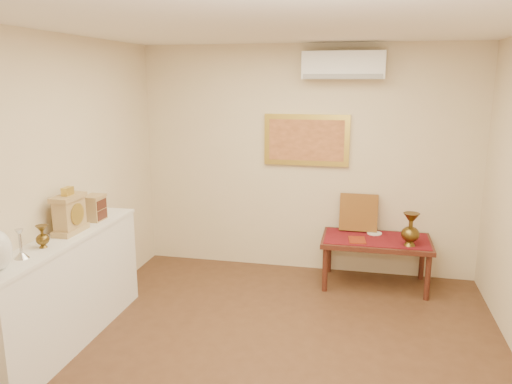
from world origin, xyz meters
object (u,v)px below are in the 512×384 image
(display_ledge, at_px, (67,291))
(mantel_clock, at_px, (70,214))
(wooden_chest, at_px, (95,208))
(brass_urn_tall, at_px, (411,226))
(low_table, at_px, (376,244))

(display_ledge, distance_m, mantel_clock, 0.68)
(display_ledge, relative_size, wooden_chest, 8.28)
(wooden_chest, bearing_deg, brass_urn_tall, 21.03)
(brass_urn_tall, xyz_separation_m, mantel_clock, (-3.02, -1.56, 0.38))
(display_ledge, bearing_deg, mantel_clock, 89.14)
(brass_urn_tall, relative_size, mantel_clock, 1.06)
(brass_urn_tall, height_order, low_table, brass_urn_tall)
(display_ledge, relative_size, low_table, 1.68)
(mantel_clock, height_order, wooden_chest, mantel_clock)
(brass_urn_tall, height_order, mantel_clock, mantel_clock)
(display_ledge, bearing_deg, low_table, 35.10)
(brass_urn_tall, relative_size, wooden_chest, 1.79)
(display_ledge, distance_m, wooden_chest, 0.82)
(mantel_clock, relative_size, wooden_chest, 1.68)
(brass_urn_tall, xyz_separation_m, low_table, (-0.34, 0.17, -0.29))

